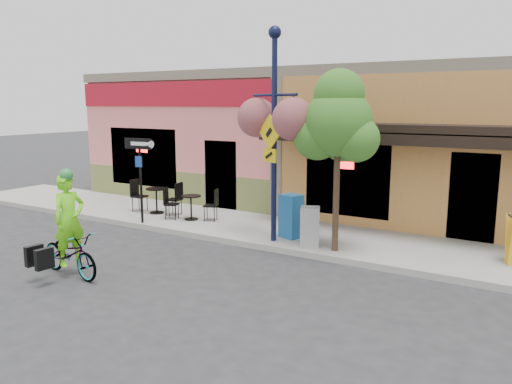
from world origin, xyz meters
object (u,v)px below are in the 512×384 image
building (357,138)px  one_way_sign (141,181)px  newspaper_box_blue (291,216)px  newspaper_box_grey (310,227)px  cyclist_rider (70,232)px  lamp_post (274,137)px  street_tree (337,161)px  bicycle (70,254)px

building → one_way_sign: (-3.76, -6.85, -0.92)m
one_way_sign → newspaper_box_blue: 4.40m
building → newspaper_box_grey: 6.85m
cyclist_rider → newspaper_box_grey: size_ratio=1.97×
newspaper_box_blue → newspaper_box_grey: newspaper_box_blue is taller
lamp_post → street_tree: (1.60, -0.01, -0.48)m
bicycle → lamp_post: 5.18m
cyclist_rider → newspaper_box_grey: cyclist_rider is taller
cyclist_rider → newspaper_box_blue: size_ratio=1.70×
bicycle → newspaper_box_blue: (2.74, 4.44, 0.23)m
building → newspaper_box_grey: bearing=-79.2°
newspaper_box_grey → cyclist_rider: bearing=-153.4°
lamp_post → newspaper_box_grey: 2.27m
street_tree → newspaper_box_grey: bearing=176.3°
newspaper_box_blue → street_tree: bearing=-2.9°
lamp_post → newspaper_box_grey: size_ratio=5.42×
one_way_sign → street_tree: 5.73m
building → bicycle: size_ratio=10.39×
cyclist_rider → one_way_sign: one_way_sign is taller
bicycle → lamp_post: lamp_post is taller
building → cyclist_rider: size_ratio=9.90×
cyclist_rider → one_way_sign: (-1.59, 3.66, 0.42)m
lamp_post → newspaper_box_grey: bearing=25.2°
building → one_way_sign: bearing=-118.7°
building → newspaper_box_blue: size_ratio=16.83×
cyclist_rider → newspaper_box_blue: cyclist_rider is taller
bicycle → lamp_post: (2.52, 3.95, 2.22)m
lamp_post → one_way_sign: bearing=-152.4°
newspaper_box_blue → street_tree: size_ratio=0.26×
one_way_sign → newspaper_box_grey: one_way_sign is taller
lamp_post → newspaper_box_grey: (0.96, 0.03, -2.06)m
bicycle → newspaper_box_blue: newspaper_box_blue is taller
newspaper_box_blue → one_way_sign: bearing=-152.7°
cyclist_rider → street_tree: (4.07, 3.94, 1.28)m
building → one_way_sign: 7.87m
cyclist_rider → newspaper_box_grey: (3.42, 3.98, -0.30)m
bicycle → street_tree: size_ratio=0.43×
one_way_sign → building: bearing=56.8°
building → bicycle: bearing=-101.9°
lamp_post → newspaper_box_blue: (0.23, 0.49, -1.99)m
bicycle → building: bearing=-5.6°
bicycle → street_tree: bearing=-40.0°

